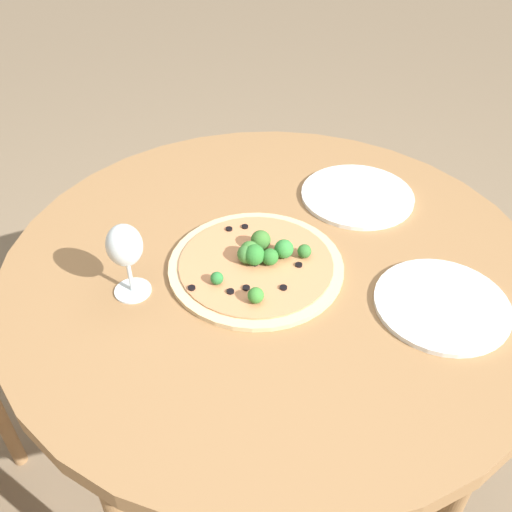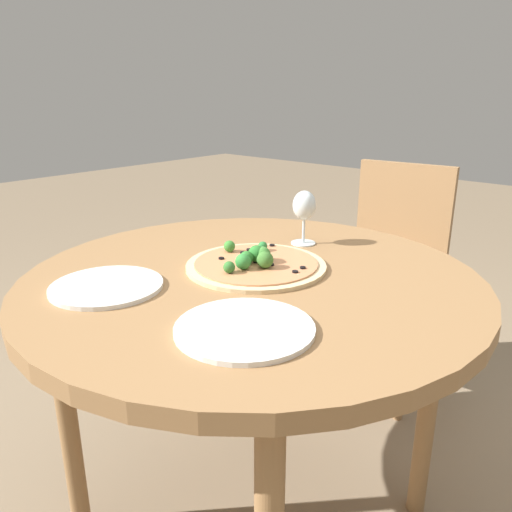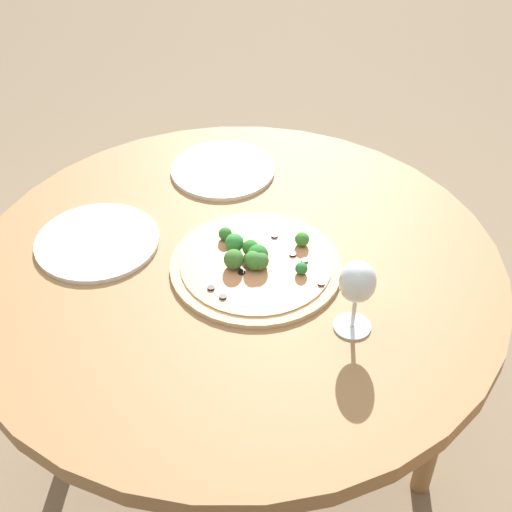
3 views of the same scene
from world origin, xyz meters
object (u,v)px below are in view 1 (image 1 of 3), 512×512
Objects in this scene: plate_far at (357,195)px; pizza at (257,263)px; plate_near at (442,304)px; wine_glass at (125,248)px.

pizza is at bearing -52.22° from plate_far.
plate_near is 0.96× the size of plate_far.
wine_glass is at bearing -82.70° from pizza.
plate_near is at bearing 77.00° from wine_glass.
pizza is 0.35m from plate_near.
pizza is 1.34× the size of plate_far.
wine_glass is at bearing -64.91° from plate_far.
wine_glass is 0.57m from plate_far.
pizza is 2.26× the size of wine_glass.
wine_glass is at bearing -103.00° from plate_near.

